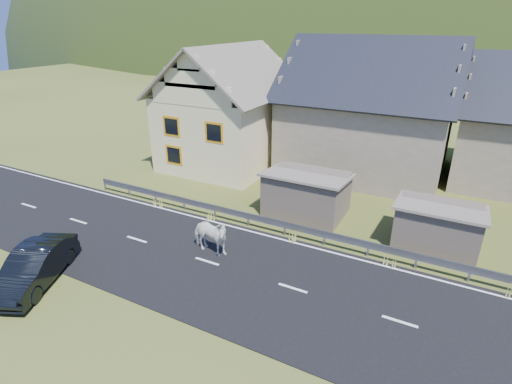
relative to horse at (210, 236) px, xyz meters
The scene contains 12 objects.
ground 4.39m from the horse, ahead, with size 160.00×160.00×0.00m, color #3C4216.
road 4.38m from the horse, ahead, with size 60.00×7.00×0.04m, color black.
lane_markings 4.38m from the horse, ahead, with size 60.00×6.60×0.01m, color silver.
guardrail 5.23m from the horse, 35.63° to the left, with size 28.10×0.09×0.75m.
shed_left 6.28m from the horse, 69.04° to the left, with size 4.30×3.30×2.40m, color #6A5D50.
shed_right 10.26m from the horse, 31.51° to the left, with size 3.80×2.90×2.20m, color #6A5D50.
house_cream 13.19m from the horse, 116.89° to the left, with size 7.80×9.80×8.30m.
house_stone_a 15.19m from the horse, 77.27° to the left, with size 10.80×9.80×8.90m.
mountain 180.81m from the horse, 87.05° to the left, with size 440.00×280.00×260.00m, color #243510.
conifer_patch 120.67m from the horse, 114.90° to the left, with size 76.00×50.00×28.00m, color black.
horse is the anchor object (origin of this frame).
car 6.99m from the horse, 134.95° to the right, with size 1.52×4.37×1.44m, color black.
Camera 1 is at (4.65, -11.90, 9.63)m, focal length 28.00 mm.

